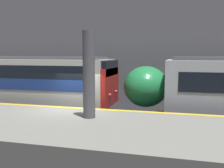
% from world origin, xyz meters
% --- Properties ---
extents(ground_plane, '(120.00, 120.00, 0.00)m').
position_xyz_m(ground_plane, '(0.00, 0.00, 0.00)').
color(ground_plane, black).
extents(platform, '(40.00, 5.15, 0.98)m').
position_xyz_m(platform, '(0.00, -2.58, 0.48)').
color(platform, slate).
rests_on(platform, ground).
extents(station_rear_barrier, '(50.00, 0.15, 4.69)m').
position_xyz_m(station_rear_barrier, '(0.00, 7.11, 2.35)').
color(station_rear_barrier, gray).
rests_on(station_rear_barrier, ground).
extents(support_pillar_near, '(0.49, 0.49, 3.47)m').
position_xyz_m(support_pillar_near, '(1.61, -1.75, 2.70)').
color(support_pillar_near, '#56565B').
rests_on(support_pillar_near, platform).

